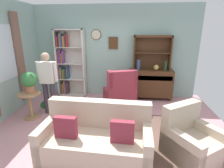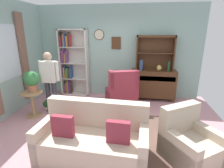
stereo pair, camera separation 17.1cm
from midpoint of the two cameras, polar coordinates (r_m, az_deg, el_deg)
ground_plane at (r=4.04m, az=-3.01°, el=-13.96°), size 5.40×4.60×0.02m
wall_back at (r=5.61m, az=0.14°, el=10.34°), size 5.00×0.09×2.80m
area_rug at (r=3.75m, az=-0.61°, el=-16.32°), size 2.37×2.02×0.01m
bookshelf at (r=5.82m, az=-14.78°, el=6.48°), size 0.90×0.30×2.10m
sideboard at (r=5.52m, az=11.44°, el=0.38°), size 1.30×0.45×0.92m
sideboard_hutch at (r=5.43m, az=12.00°, el=11.39°), size 1.10×0.26×1.00m
vase_tall at (r=5.28m, az=7.64°, el=6.14°), size 0.11×0.11×0.31m
vase_round at (r=5.35m, az=13.20°, el=5.22°), size 0.15×0.15×0.17m
bottle_wine at (r=5.36m, az=16.05°, el=5.66°), size 0.07×0.07×0.29m
couch_floral at (r=3.13m, az=-6.68°, el=-17.25°), size 1.83×0.93×0.90m
armchair_floral at (r=3.34m, az=22.74°, el=-16.71°), size 1.06×1.07×0.88m
wingback_chair at (r=4.97m, az=1.64°, el=-2.71°), size 1.01×1.03×1.05m
plant_stand at (r=4.72m, az=-25.86°, el=-5.52°), size 0.52×0.52×0.64m
potted_plant_large at (r=4.59m, az=-26.18°, el=0.89°), size 0.36×0.36×0.50m
potted_plant_small at (r=5.05m, az=-21.98°, el=-6.48°), size 0.19×0.19×0.26m
person_reading at (r=4.63m, az=-21.07°, el=1.42°), size 0.52×0.20×1.56m
coffee_table at (r=3.82m, az=-3.95°, el=-9.65°), size 0.80×0.50×0.42m
book_stack at (r=3.75m, az=-3.22°, el=-8.04°), size 0.23×0.15×0.10m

